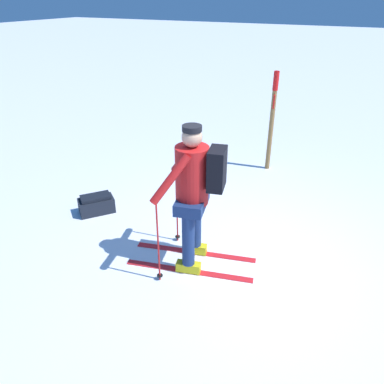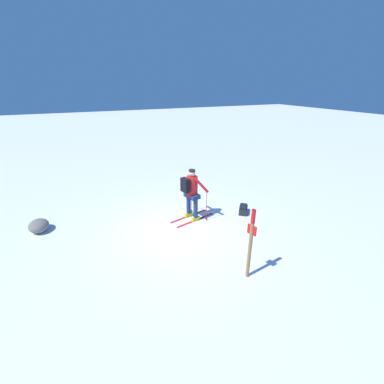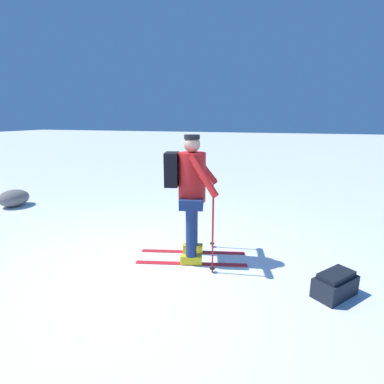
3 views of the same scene
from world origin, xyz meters
TOP-DOWN VIEW (x-y plane):
  - ground_plane at (0.00, 0.00)m, footprint 80.00×80.00m
  - skier at (0.44, -0.66)m, footprint 0.99×1.66m
  - dropped_backpack at (0.04, -2.57)m, footprint 0.59×0.55m
  - trail_marker at (-2.80, -0.71)m, footprint 0.24×0.10m

SIDE VIEW (x-z plane):
  - ground_plane at x=0.00m, z-range 0.00..0.00m
  - dropped_backpack at x=0.04m, z-range -0.01..0.29m
  - skier at x=0.44m, z-range 0.16..1.97m
  - trail_marker at x=-2.80m, z-range 0.17..2.01m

